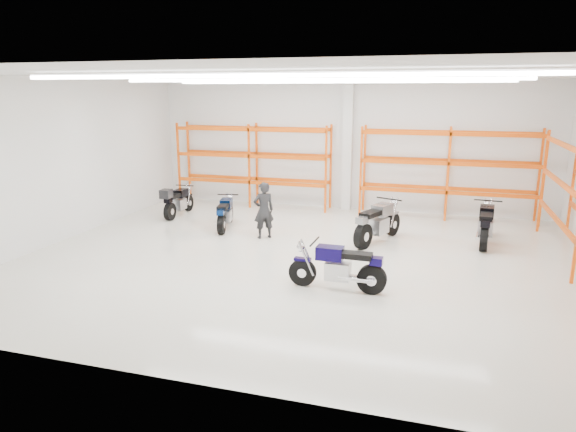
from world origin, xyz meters
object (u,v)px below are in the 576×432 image
(motorcycle_back_a, at_px, (177,202))
(standing_man, at_px, (264,210))
(motorcycle_main, at_px, (341,268))
(motorcycle_back_c, at_px, (377,224))
(motorcycle_back_b, at_px, (225,214))
(structural_column, at_px, (348,146))
(motorcycle_back_d, at_px, (485,226))

(motorcycle_back_a, distance_m, standing_man, 4.01)
(motorcycle_main, xyz_separation_m, motorcycle_back_c, (0.28, 3.75, 0.06))
(motorcycle_back_b, relative_size, standing_man, 1.20)
(structural_column, bearing_deg, motorcycle_main, -80.50)
(motorcycle_main, bearing_deg, motorcycle_back_b, 137.91)
(motorcycle_back_b, distance_m, standing_man, 1.64)
(motorcycle_back_b, bearing_deg, motorcycle_back_a, 155.68)
(motorcycle_back_b, height_order, motorcycle_back_c, motorcycle_back_c)
(motorcycle_back_a, distance_m, structural_column, 6.18)
(motorcycle_back_a, xyz_separation_m, motorcycle_back_c, (6.82, -1.17, 0.04))
(motorcycle_back_c, distance_m, structural_column, 4.54)
(motorcycle_back_a, xyz_separation_m, motorcycle_back_d, (9.70, -0.45, 0.02))
(motorcycle_back_a, distance_m, motorcycle_back_b, 2.39)
(motorcycle_main, bearing_deg, motorcycle_back_a, 143.02)
(motorcycle_back_b, height_order, standing_man, standing_man)
(motorcycle_back_a, height_order, structural_column, structural_column)
(motorcycle_main, height_order, motorcycle_back_a, motorcycle_back_a)
(motorcycle_back_b, height_order, motorcycle_back_d, motorcycle_back_d)
(motorcycle_back_d, height_order, structural_column, structural_column)
(motorcycle_main, xyz_separation_m, motorcycle_back_d, (3.16, 4.47, 0.04))
(motorcycle_main, xyz_separation_m, standing_man, (-2.88, 3.32, 0.33))
(motorcycle_back_c, xyz_separation_m, motorcycle_back_d, (2.89, 0.72, -0.02))
(motorcycle_back_b, distance_m, structural_column, 5.15)
(motorcycle_back_b, bearing_deg, motorcycle_back_d, 4.03)
(motorcycle_back_c, relative_size, structural_column, 0.50)
(motorcycle_back_b, distance_m, motorcycle_back_c, 4.64)
(motorcycle_main, xyz_separation_m, motorcycle_back_b, (-4.36, 3.94, -0.03))
(structural_column, bearing_deg, motorcycle_back_a, -152.56)
(motorcycle_back_c, bearing_deg, motorcycle_back_a, 170.25)
(motorcycle_back_a, bearing_deg, motorcycle_main, -36.98)
(standing_man, xyz_separation_m, structural_column, (1.60, 4.34, 1.43))
(motorcycle_back_c, bearing_deg, motorcycle_back_b, 177.70)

